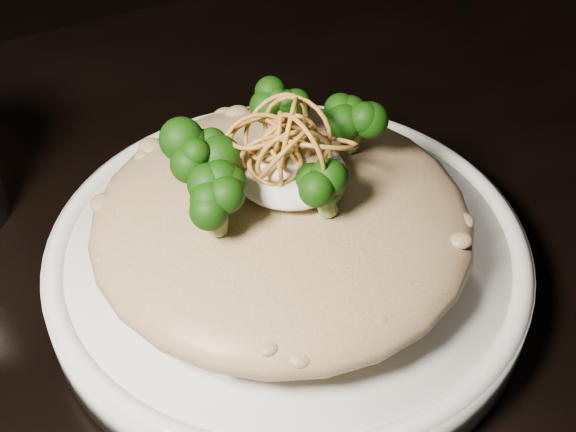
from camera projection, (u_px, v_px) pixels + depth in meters
The scene contains 6 objects.
table at pixel (199, 431), 0.52m from camera, with size 1.10×0.80×0.75m.
plate at pixel (288, 262), 0.50m from camera, with size 0.30×0.30×0.03m, color white.
risotto at pixel (282, 221), 0.47m from camera, with size 0.22×0.22×0.05m, color brown.
broccoli at pixel (279, 144), 0.44m from camera, with size 0.14×0.14×0.05m, color black, non-canonical shape.
cheese at pixel (291, 172), 0.45m from camera, with size 0.06×0.06×0.02m, color silver.
shallots at pixel (286, 134), 0.43m from camera, with size 0.06×0.06×0.04m, color brown, non-canonical shape.
Camera 1 is at (-0.08, -0.28, 1.13)m, focal length 50.00 mm.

